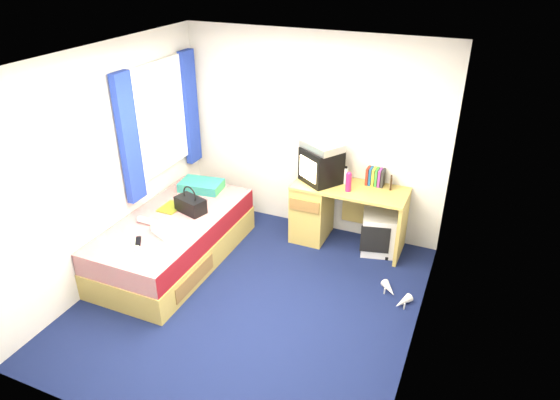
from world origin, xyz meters
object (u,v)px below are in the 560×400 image
at_px(pillow, 201,186).
at_px(aerosol_can, 346,176).
at_px(desk, 326,209).
at_px(magazine, 171,207).
at_px(picture_frame, 391,183).
at_px(remote_control, 138,241).
at_px(towel, 167,229).
at_px(white_heels, 396,295).
at_px(bed, 175,239).
at_px(water_bottle, 147,221).
at_px(crt_tv, 321,166).
at_px(storage_cube, 379,233).
at_px(colour_swatch_fan, 135,245).
at_px(pink_water_bottle, 348,183).
at_px(handbag, 191,204).
at_px(vcr, 322,146).

height_order(pillow, aerosol_can, aerosol_can).
bearing_deg(desk, magazine, -149.43).
xyz_separation_m(picture_frame, remote_control, (-2.14, -1.80, -0.27)).
relative_size(towel, white_heels, 0.72).
relative_size(bed, remote_control, 12.50).
distance_m(desk, water_bottle, 2.07).
distance_m(bed, towel, 0.44).
height_order(crt_tv, picture_frame, crt_tv).
distance_m(storage_cube, colour_swatch_fan, 2.71).
relative_size(crt_tv, white_heels, 1.39).
bearing_deg(colour_swatch_fan, picture_frame, 41.22).
bearing_deg(pink_water_bottle, colour_swatch_fan, -136.73).
height_order(storage_cube, handbag, handbag).
xyz_separation_m(vcr, magazine, (-1.47, -0.92, -0.64)).
height_order(storage_cube, pink_water_bottle, pink_water_bottle).
relative_size(aerosol_can, handbag, 0.51).
bearing_deg(remote_control, pillow, 57.00).
bearing_deg(colour_swatch_fan, magazine, 98.73).
xyz_separation_m(desk, pink_water_bottle, (0.28, -0.11, 0.45)).
relative_size(handbag, magazine, 1.36).
xyz_separation_m(handbag, colour_swatch_fan, (-0.13, -0.82, -0.09)).
bearing_deg(desk, crt_tv, 179.94).
bearing_deg(storage_cube, pink_water_bottle, -179.36).
bearing_deg(vcr, bed, -108.10).
height_order(desk, handbag, handbag).
height_order(storage_cube, magazine, magazine).
distance_m(picture_frame, water_bottle, 2.73).
bearing_deg(picture_frame, water_bottle, -159.35).
distance_m(storage_cube, vcr, 1.21).
distance_m(bed, water_bottle, 0.41).
distance_m(towel, white_heels, 2.44).
distance_m(vcr, remote_control, 2.24).
bearing_deg(aerosol_can, desk, -161.66).
bearing_deg(pink_water_bottle, crt_tv, 162.86).
distance_m(storage_cube, remote_control, 2.68).
bearing_deg(colour_swatch_fan, crt_tv, 51.99).
bearing_deg(bed, magazine, 127.95).
xyz_separation_m(desk, colour_swatch_fan, (-1.43, -1.72, 0.14)).
bearing_deg(colour_swatch_fan, water_bottle, 110.95).
relative_size(pink_water_bottle, colour_swatch_fan, 0.94).
bearing_deg(bed, pillow, 96.08).
distance_m(desk, remote_control, 2.20).
xyz_separation_m(pillow, colour_swatch_fan, (0.05, -1.35, -0.05)).
height_order(storage_cube, towel, towel).
xyz_separation_m(bed, towel, (0.13, -0.27, 0.32)).
relative_size(bed, handbag, 5.25).
height_order(pillow, handbag, handbag).
xyz_separation_m(desk, picture_frame, (0.70, 0.15, 0.41)).
xyz_separation_m(storage_cube, magazine, (-2.21, -0.90, 0.31)).
height_order(crt_tv, vcr, vcr).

